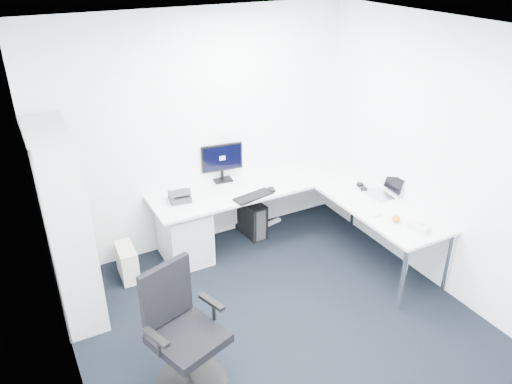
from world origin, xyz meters
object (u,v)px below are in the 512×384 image
bookshelf (65,226)px  laptop (380,187)px  task_chair (188,336)px  l_desk (272,225)px  monitor (222,162)px

bookshelf → laptop: bearing=-10.4°
task_chair → laptop: size_ratio=3.39×
l_desk → laptop: (1.05, -0.54, 0.48)m
l_desk → task_chair: task_chair is taller
monitor → laptop: 1.81m
bookshelf → l_desk: bearing=-1.3°
task_chair → monitor: size_ratio=2.24×
laptop → bookshelf: bearing=174.3°
l_desk → laptop: laptop is taller
task_chair → laptop: task_chair is taller
bookshelf → task_chair: 1.62m
monitor → bookshelf: bearing=-154.9°
bookshelf → monitor: 1.95m
bookshelf → laptop: bookshelf is taller
monitor → laptop: (1.37, -1.18, -0.12)m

